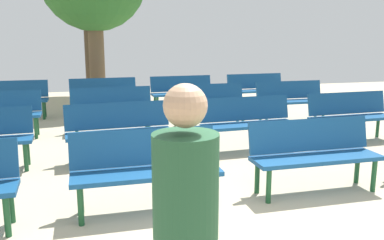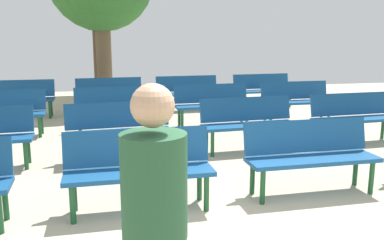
{
  "view_description": "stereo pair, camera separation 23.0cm",
  "coord_description": "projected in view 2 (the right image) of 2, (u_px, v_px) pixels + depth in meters",
  "views": [
    {
      "loc": [
        -1.65,
        -2.72,
        1.87
      ],
      "look_at": [
        0.0,
        3.57,
        0.55
      ],
      "focal_mm": 38.52,
      "sensor_mm": 36.0,
      "label": 1
    },
    {
      "loc": [
        -1.43,
        -2.77,
        1.87
      ],
      "look_at": [
        0.0,
        3.57,
        0.55
      ],
      "focal_mm": 38.52,
      "sensor_mm": 36.0,
      "label": 2
    }
  ],
  "objects": [
    {
      "name": "bench_r3_c2",
      "position": [
        188.0,
        91.0,
        10.58
      ],
      "size": [
        1.61,
        0.53,
        0.87
      ],
      "rotation": [
        0.0,
        0.0,
        0.03
      ],
      "color": "navy",
      "rests_on": "ground_plane"
    },
    {
      "name": "bench_r3_c0",
      "position": [
        18.0,
        96.0,
        9.56
      ],
      "size": [
        1.6,
        0.49,
        0.87
      ],
      "rotation": [
        0.0,
        0.0,
        0.0
      ],
      "color": "navy",
      "rests_on": "ground_plane"
    },
    {
      "name": "bench_r0_c1",
      "position": [
        139.0,
        165.0,
        4.47
      ],
      "size": [
        1.6,
        0.48,
        0.87
      ],
      "rotation": [
        0.0,
        0.0,
        0.0
      ],
      "color": "navy",
      "rests_on": "ground_plane"
    },
    {
      "name": "bench_r2_c1",
      "position": [
        115.0,
        106.0,
        8.26
      ],
      "size": [
        1.6,
        0.5,
        0.87
      ],
      "rotation": [
        0.0,
        0.0,
        0.01
      ],
      "color": "navy",
      "rests_on": "ground_plane"
    },
    {
      "name": "bench_r2_c2",
      "position": [
        212.0,
        102.0,
        8.74
      ],
      "size": [
        1.6,
        0.48,
        0.87
      ],
      "rotation": [
        0.0,
        0.0,
        0.0
      ],
      "color": "navy",
      "rests_on": "ground_plane"
    },
    {
      "name": "bench_r2_c0",
      "position": [
        1.0,
        111.0,
        7.74
      ],
      "size": [
        1.61,
        0.5,
        0.87
      ],
      "rotation": [
        0.0,
        0.0,
        0.01
      ],
      "color": "navy",
      "rests_on": "ground_plane"
    },
    {
      "name": "bench_r3_c3",
      "position": [
        263.0,
        88.0,
        11.1
      ],
      "size": [
        1.62,
        0.56,
        0.87
      ],
      "rotation": [
        0.0,
        0.0,
        0.05
      ],
      "color": "navy",
      "rests_on": "ground_plane"
    },
    {
      "name": "bench_r0_c2",
      "position": [
        310.0,
        152.0,
        4.96
      ],
      "size": [
        1.6,
        0.49,
        0.87
      ],
      "rotation": [
        0.0,
        0.0,
        0.0
      ],
      "color": "navy",
      "rests_on": "ground_plane"
    },
    {
      "name": "bench_r1_c2",
      "position": [
        248.0,
        120.0,
        6.84
      ],
      "size": [
        1.62,
        0.55,
        0.87
      ],
      "rotation": [
        0.0,
        0.0,
        0.04
      ],
      "color": "navy",
      "rests_on": "ground_plane"
    },
    {
      "name": "bench_r3_c1",
      "position": [
        109.0,
        93.0,
        10.09
      ],
      "size": [
        1.62,
        0.53,
        0.87
      ],
      "rotation": [
        0.0,
        0.0,
        0.03
      ],
      "color": "navy",
      "rests_on": "ground_plane"
    },
    {
      "name": "bench_r1_c3",
      "position": [
        354.0,
        114.0,
        7.35
      ],
      "size": [
        1.62,
        0.54,
        0.87
      ],
      "rotation": [
        0.0,
        0.0,
        0.04
      ],
      "color": "navy",
      "rests_on": "ground_plane"
    },
    {
      "name": "visitor_with_backpack",
      "position": [
        155.0,
        218.0,
        2.16
      ],
      "size": [
        0.41,
        0.57,
        1.65
      ],
      "rotation": [
        0.0,
        0.0,
        2.93
      ],
      "color": "navy",
      "rests_on": "ground_plane"
    },
    {
      "name": "bench_r2_c3",
      "position": [
        296.0,
        98.0,
        9.24
      ],
      "size": [
        1.6,
        0.49,
        0.87
      ],
      "rotation": [
        0.0,
        0.0,
        0.01
      ],
      "color": "navy",
      "rests_on": "ground_plane"
    },
    {
      "name": "bench_r1_c1",
      "position": [
        119.0,
        127.0,
        6.32
      ],
      "size": [
        1.63,
        0.58,
        0.87
      ],
      "rotation": [
        0.0,
        0.0,
        0.06
      ],
      "color": "navy",
      "rests_on": "ground_plane"
    }
  ]
}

